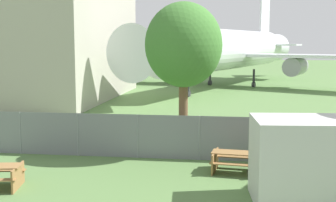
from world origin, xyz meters
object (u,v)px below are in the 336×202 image
Objects in this scene: airplane at (228,50)px; portable_cabin at (334,161)px; picnic_bench_open_grass at (238,160)px; tree_near_hangar at (184,46)px.

airplane is 7.67× the size of portable_cabin.
portable_cabin is at bearing 25.19° from airplane.
portable_cabin is 2.41× the size of picnic_bench_open_grass.
airplane reaches higher than portable_cabin.
tree_near_hangar is (-1.46, -30.31, 0.68)m from airplane.
tree_near_hangar is at bearing 132.11° from picnic_bench_open_grass.
picnic_bench_open_grass is (0.83, -32.85, -3.44)m from airplane.
airplane is at bearing 91.45° from picnic_bench_open_grass.
airplane is 33.04m from picnic_bench_open_grass.
airplane is at bearing 90.13° from portable_cabin.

